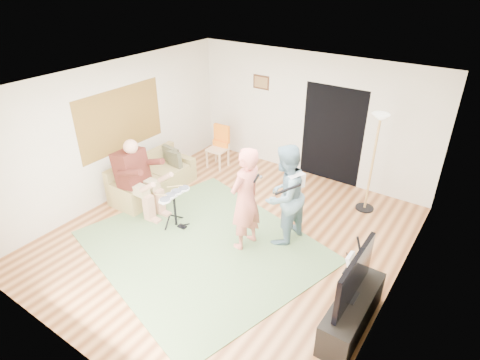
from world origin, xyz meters
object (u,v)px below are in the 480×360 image
at_px(sofa, 151,180).
at_px(torchiere_lamp, 375,146).
at_px(singer, 245,199).
at_px(tv_cabinet, 352,313).
at_px(guitarist, 284,195).
at_px(drum_kit, 175,211).
at_px(guitar_spare, 352,264).
at_px(dining_chair, 219,153).
at_px(television, 354,276).

xyz_separation_m(sofa, torchiere_lamp, (3.95, 1.88, 1.09)).
height_order(singer, torchiere_lamp, torchiere_lamp).
bearing_deg(tv_cabinet, guitarist, 145.65).
xyz_separation_m(guitarist, tv_cabinet, (1.70, -1.16, -0.64)).
bearing_deg(drum_kit, guitar_spare, 10.42).
bearing_deg(drum_kit, dining_chair, 109.05).
bearing_deg(tv_cabinet, television, 180.00).
relative_size(singer, guitar_spare, 2.51).
distance_m(sofa, singer, 2.76).
height_order(guitarist, guitar_spare, guitarist).
xyz_separation_m(sofa, television, (4.73, -1.06, 0.60)).
xyz_separation_m(singer, torchiere_lamp, (1.31, 2.28, 0.43)).
bearing_deg(tv_cabinet, singer, 162.83).
bearing_deg(guitar_spare, torchiere_lamp, 103.38).
relative_size(sofa, dining_chair, 1.87).
bearing_deg(guitarist, television, 62.78).
bearing_deg(guitar_spare, television, -72.31).
xyz_separation_m(singer, guitarist, (0.44, 0.50, -0.02)).
xyz_separation_m(guitar_spare, television, (0.31, -0.98, 0.64)).
relative_size(guitar_spare, dining_chair, 0.73).
xyz_separation_m(drum_kit, tv_cabinet, (3.50, -0.41, -0.06)).
bearing_deg(torchiere_lamp, drum_kit, -136.51).
relative_size(sofa, television, 1.63).
bearing_deg(sofa, guitar_spare, -0.95).
relative_size(singer, television, 1.60).
bearing_deg(dining_chair, tv_cabinet, -35.73).
relative_size(guitar_spare, tv_cabinet, 0.52).
distance_m(drum_kit, guitarist, 2.04).
xyz_separation_m(drum_kit, dining_chair, (-0.82, 2.38, 0.04)).
xyz_separation_m(torchiere_lamp, television, (0.78, -2.94, -0.49)).
bearing_deg(torchiere_lamp, sofa, -154.52).
bearing_deg(singer, drum_kit, -73.21).
bearing_deg(guitar_spare, tv_cabinet, -69.71).
xyz_separation_m(sofa, tv_cabinet, (4.78, -1.06, 0.00)).
height_order(guitar_spare, dining_chair, dining_chair).
bearing_deg(torchiere_lamp, singer, -119.78).
height_order(sofa, drum_kit, sofa).
distance_m(guitar_spare, torchiere_lamp, 2.31).
relative_size(sofa, drum_kit, 2.60).
height_order(drum_kit, singer, singer).
bearing_deg(television, singer, 162.44).
bearing_deg(singer, guitarist, 144.89).
bearing_deg(guitarist, torchiere_lamp, 162.04).
xyz_separation_m(drum_kit, guitarist, (1.80, 0.75, 0.58)).
bearing_deg(guitarist, sofa, -80.20).
height_order(torchiere_lamp, tv_cabinet, torchiere_lamp).
distance_m(singer, guitarist, 0.67).
relative_size(singer, torchiere_lamp, 0.93).
xyz_separation_m(dining_chair, television, (4.27, -2.79, 0.50)).
xyz_separation_m(sofa, singer, (2.65, -0.40, 0.66)).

